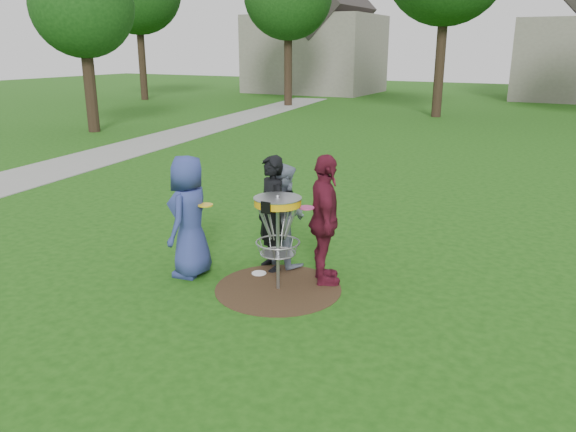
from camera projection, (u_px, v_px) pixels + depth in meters
The scene contains 10 objects.
ground at pixel (278, 289), 7.98m from camera, with size 100.00×100.00×0.00m, color #19470F.
dirt_patch at pixel (278, 288), 7.98m from camera, with size 1.80×1.80×0.01m, color #47331E.
concrete_path at pixel (135, 147), 19.22m from camera, with size 2.20×40.00×0.02m, color #9E9E99.
player_blue at pixel (189, 217), 8.23m from camera, with size 0.89×0.58×1.82m, color navy.
player_black at pixel (271, 214), 8.46m from camera, with size 0.65×0.42×1.77m, color black.
player_grey at pixel (283, 214), 8.70m from camera, with size 0.78×0.61×1.61m, color #7E8DA3.
player_maroon at pixel (325, 220), 7.93m from camera, with size 1.11×0.46×1.89m, color maroon.
disc_on_grass at pixel (259, 273), 8.49m from camera, with size 0.22×0.22×0.02m, color white.
disc_golf_basket at pixel (278, 220), 7.68m from camera, with size 0.66×0.67×1.38m.
held_discs at pixel (267, 207), 8.09m from camera, with size 1.63×0.98×0.19m.
Camera 1 is at (3.55, -6.42, 3.30)m, focal length 35.00 mm.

